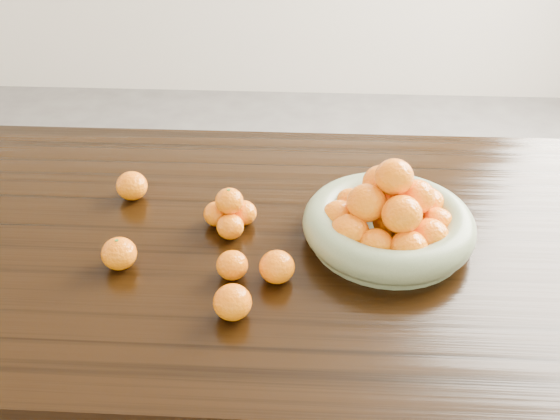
{
  "coord_description": "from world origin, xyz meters",
  "views": [
    {
      "loc": [
        0.02,
        -1.13,
        1.59
      ],
      "look_at": [
        -0.03,
        -0.02,
        0.83
      ],
      "focal_mm": 40.0,
      "sensor_mm": 36.0,
      "label": 1
    }
  ],
  "objects_px": {
    "dining_table": "(294,265)",
    "orange_pyramid": "(230,213)",
    "fruit_bowl": "(389,221)",
    "loose_orange_0": "(119,254)"
  },
  "relations": [
    {
      "from": "fruit_bowl",
      "to": "orange_pyramid",
      "type": "bearing_deg",
      "value": 175.44
    },
    {
      "from": "dining_table",
      "to": "orange_pyramid",
      "type": "relative_size",
      "value": 16.49
    },
    {
      "from": "orange_pyramid",
      "to": "fruit_bowl",
      "type": "bearing_deg",
      "value": -4.56
    },
    {
      "from": "fruit_bowl",
      "to": "loose_orange_0",
      "type": "distance_m",
      "value": 0.58
    },
    {
      "from": "fruit_bowl",
      "to": "dining_table",
      "type": "bearing_deg",
      "value": 177.25
    },
    {
      "from": "dining_table",
      "to": "orange_pyramid",
      "type": "distance_m",
      "value": 0.2
    },
    {
      "from": "dining_table",
      "to": "orange_pyramid",
      "type": "height_order",
      "value": "orange_pyramid"
    },
    {
      "from": "dining_table",
      "to": "loose_orange_0",
      "type": "bearing_deg",
      "value": -160.16
    },
    {
      "from": "fruit_bowl",
      "to": "loose_orange_0",
      "type": "bearing_deg",
      "value": -167.95
    },
    {
      "from": "orange_pyramid",
      "to": "loose_orange_0",
      "type": "relative_size",
      "value": 1.65
    }
  ]
}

